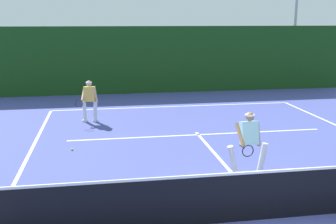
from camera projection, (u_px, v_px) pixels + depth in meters
name	position (u px, v px, depth m)	size (l,w,h in m)	color
ground_plane	(272.00, 219.00, 8.11)	(80.00, 80.00, 0.00)	#424B96
court_line_baseline_far	(174.00, 106.00, 18.52)	(10.76, 0.10, 0.01)	white
court_line_service	(198.00, 135.00, 13.99)	(8.77, 0.10, 0.01)	white
court_line_centre	(224.00, 164.00, 11.18)	(0.10, 6.40, 0.01)	white
tennis_net	(273.00, 194.00, 7.99)	(11.78, 0.09, 1.07)	#1E4723
player_near	(249.00, 141.00, 10.11)	(1.10, 0.88, 1.65)	silver
player_far	(89.00, 99.00, 15.55)	(0.85, 0.89, 1.60)	silver
tennis_ball	(72.00, 149.00, 12.31)	(0.07, 0.07, 0.07)	#D1E033
back_fence_windscreen	(161.00, 60.00, 21.68)	(20.50, 0.12, 3.51)	#173F15
light_pole	(296.00, 3.00, 24.06)	(0.55, 0.44, 7.84)	#9EA39E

